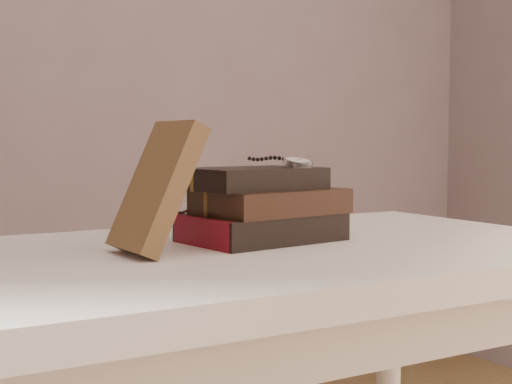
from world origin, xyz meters
TOP-DOWN VIEW (x-y plane):
  - table at (0.00, 0.35)m, footprint 1.00×0.60m
  - book_stack at (0.02, 0.39)m, footprint 0.25×0.18m
  - journal at (-0.17, 0.35)m, footprint 0.11×0.12m
  - pocket_watch at (0.08, 0.40)m, footprint 0.05×0.15m
  - eyeglasses at (-0.07, 0.46)m, footprint 0.11×0.12m

SIDE VIEW (x-z plane):
  - table at x=0.00m, z-range 0.28..1.03m
  - book_stack at x=0.02m, z-range 0.75..0.86m
  - eyeglasses at x=-0.07m, z-range 0.79..0.84m
  - journal at x=-0.17m, z-range 0.75..0.93m
  - pocket_watch at x=0.08m, z-range 0.86..0.88m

